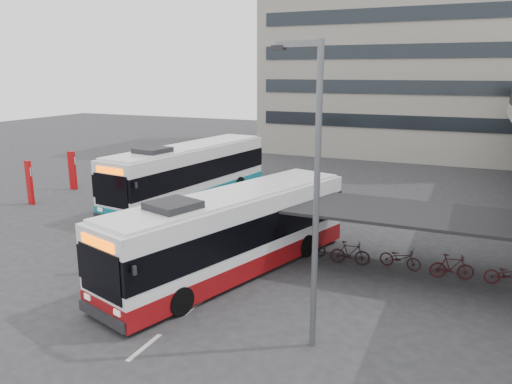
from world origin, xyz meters
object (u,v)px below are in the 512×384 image
at_px(lamp_post, 313,181).
at_px(bus_teal, 190,174).
at_px(pedestrian, 94,252).
at_px(bus_main, 233,233).

bearing_deg(lamp_post, bus_teal, 140.69).
xyz_separation_m(bus_teal, pedestrian, (2.49, -11.50, -0.84)).
xyz_separation_m(pedestrian, lamp_post, (9.52, -1.65, 4.06)).
height_order(pedestrian, lamp_post, lamp_post).
bearing_deg(bus_main, pedestrian, -137.31).
height_order(bus_teal, pedestrian, bus_teal).
height_order(bus_teal, lamp_post, lamp_post).
bearing_deg(bus_main, bus_teal, 146.71).
bearing_deg(pedestrian, bus_main, -23.74).
relative_size(bus_teal, lamp_post, 1.49).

